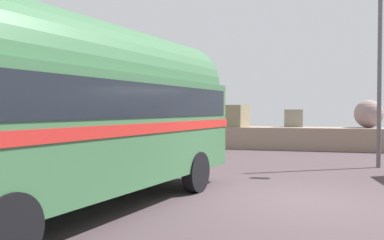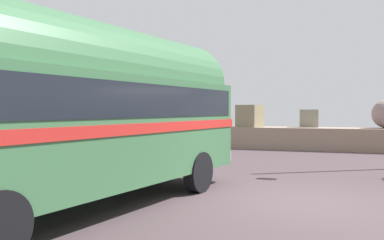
{
  "view_description": "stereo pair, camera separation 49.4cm",
  "coord_description": "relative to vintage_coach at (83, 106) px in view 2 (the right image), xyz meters",
  "views": [
    {
      "loc": [
        -0.06,
        -8.91,
        1.98
      ],
      "look_at": [
        -2.21,
        -0.72,
        1.76
      ],
      "focal_mm": 37.7,
      "sensor_mm": 36.0,
      "label": 1
    },
    {
      "loc": [
        0.42,
        -8.77,
        1.98
      ],
      "look_at": [
        -2.21,
        -0.72,
        1.76
      ],
      "focal_mm": 37.7,
      "sensor_mm": 36.0,
      "label": 2
    }
  ],
  "objects": [
    {
      "name": "breakwater",
      "position": [
        4.26,
        13.82,
        -1.33
      ],
      "size": [
        31.36,
        2.14,
        2.45
      ],
      "color": "gray",
      "rests_on": "ground"
    },
    {
      "name": "vintage_coach",
      "position": [
        0.0,
        0.0,
        0.0
      ],
      "size": [
        4.19,
        8.9,
        3.7
      ],
      "rotation": [
        0.0,
        0.0,
        -0.21
      ],
      "color": "black",
      "rests_on": "ground"
    },
    {
      "name": "ground",
      "position": [
        4.02,
        2.0,
        -2.04
      ],
      "size": [
        32.0,
        26.0,
        0.02
      ],
      "color": "#473A3D"
    }
  ]
}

